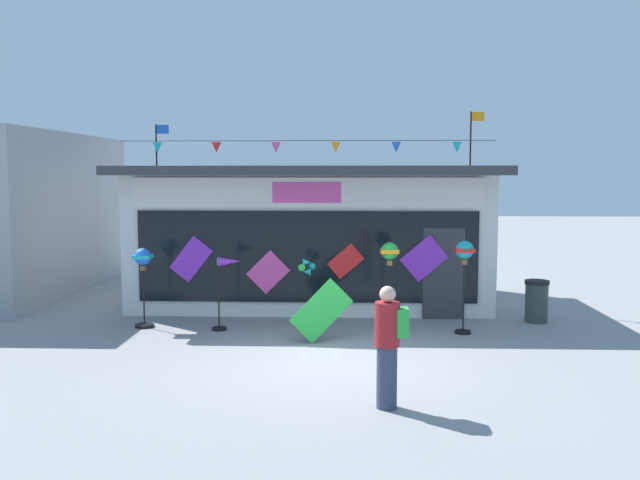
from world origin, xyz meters
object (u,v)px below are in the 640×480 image
object	(u,v)px
wind_spinner_center_left	(307,291)
wind_spinner_right	(464,259)
wind_spinner_center_right	(390,259)
kite_shop_building	(312,233)
display_kite_on_ground	(321,311)
trash_bin	(537,301)
wind_spinner_far_left	(143,267)
person_near_camera	(389,344)
wind_spinner_left	(226,279)

from	to	relation	value
wind_spinner_center_left	wind_spinner_right	size ratio (longest dim) A/B	0.78
wind_spinner_center_right	wind_spinner_right	world-z (taller)	wind_spinner_right
kite_shop_building	display_kite_on_ground	bearing A→B (deg)	-84.70
wind_spinner_center_left	display_kite_on_ground	distance (m)	1.16
wind_spinner_center_right	trash_bin	size ratio (longest dim) A/B	2.02
wind_spinner_far_left	wind_spinner_center_left	world-z (taller)	wind_spinner_far_left
wind_spinner_center_right	wind_spinner_right	bearing A→B (deg)	-0.78
kite_shop_building	trash_bin	distance (m)	5.62
display_kite_on_ground	wind_spinner_center_right	bearing A→B (deg)	32.35
wind_spinner_center_right	display_kite_on_ground	xyz separation A→B (m)	(-1.33, -0.84, -0.89)
wind_spinner_far_left	wind_spinner_center_left	xyz separation A→B (m)	(3.39, -0.03, -0.47)
wind_spinner_right	person_near_camera	bearing A→B (deg)	-111.68
wind_spinner_far_left	wind_spinner_right	xyz separation A→B (m)	(6.53, -0.30, 0.25)
kite_shop_building	wind_spinner_center_left	xyz separation A→B (m)	(0.06, -3.22, -0.91)
wind_spinner_center_left	display_kite_on_ground	xyz separation A→B (m)	(0.34, -1.09, -0.18)
kite_shop_building	wind_spinner_left	size ratio (longest dim) A/B	5.77
wind_spinner_far_left	wind_spinner_center_right	size ratio (longest dim) A/B	0.91
wind_spinner_right	display_kite_on_ground	world-z (taller)	wind_spinner_right
kite_shop_building	trash_bin	xyz separation A→B (m)	(4.95, -2.37, -1.24)
kite_shop_building	wind_spinner_left	bearing A→B (deg)	-114.75
wind_spinner_center_right	wind_spinner_left	bearing A→B (deg)	178.82
wind_spinner_far_left	wind_spinner_right	world-z (taller)	wind_spinner_right
wind_spinner_far_left	person_near_camera	distance (m)	6.72
kite_shop_building	person_near_camera	world-z (taller)	kite_shop_building
wind_spinner_center_left	person_near_camera	size ratio (longest dim) A/B	0.87
wind_spinner_center_left	wind_spinner_center_right	world-z (taller)	wind_spinner_center_right
kite_shop_building	wind_spinner_right	bearing A→B (deg)	-47.49
wind_spinner_far_left	wind_spinner_left	xyz separation A→B (m)	(1.76, -0.21, -0.19)
wind_spinner_left	trash_bin	world-z (taller)	wind_spinner_left
wind_spinner_far_left	wind_spinner_center_right	distance (m)	5.07
wind_spinner_far_left	wind_spinner_center_left	distance (m)	3.42
trash_bin	display_kite_on_ground	bearing A→B (deg)	-156.86
wind_spinner_left	display_kite_on_ground	distance (m)	2.22
wind_spinner_far_left	wind_spinner_right	bearing A→B (deg)	-2.65
wind_spinner_center_left	wind_spinner_center_right	size ratio (longest dim) A/B	0.80
wind_spinner_center_right	trash_bin	world-z (taller)	wind_spinner_center_right
person_near_camera	wind_spinner_center_left	bearing A→B (deg)	-164.99
wind_spinner_far_left	wind_spinner_right	size ratio (longest dim) A/B	0.89
wind_spinner_left	trash_bin	distance (m)	6.63
wind_spinner_left	wind_spinner_center_left	xyz separation A→B (m)	(1.63, 0.18, -0.28)
wind_spinner_right	wind_spinner_far_left	bearing A→B (deg)	177.35
wind_spinner_left	wind_spinner_right	bearing A→B (deg)	-1.06
wind_spinner_left	person_near_camera	world-z (taller)	person_near_camera
wind_spinner_left	wind_spinner_right	distance (m)	4.79
wind_spinner_center_right	person_near_camera	world-z (taller)	wind_spinner_center_right
person_near_camera	trash_bin	bearing A→B (deg)	146.20
kite_shop_building	wind_spinner_center_right	distance (m)	3.88
wind_spinner_center_right	trash_bin	xyz separation A→B (m)	(3.22, 1.10, -1.04)
wind_spinner_left	wind_spinner_right	world-z (taller)	wind_spinner_right
wind_spinner_left	display_kite_on_ground	world-z (taller)	wind_spinner_left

